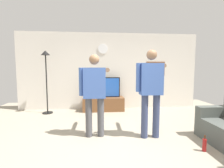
{
  "coord_description": "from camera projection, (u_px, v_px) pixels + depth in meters",
  "views": [
    {
      "loc": [
        -0.44,
        -2.91,
        1.44
      ],
      "look_at": [
        -0.07,
        1.2,
        1.05
      ],
      "focal_mm": 26.02,
      "sensor_mm": 36.0,
      "label": 1
    }
  ],
  "objects": [
    {
      "name": "floor_lamp",
      "position": [
        46.0,
        69.0,
        5.13
      ],
      "size": [
        0.32,
        0.32,
        2.01
      ],
      "color": "black",
      "rests_on": "ground_plane"
    },
    {
      "name": "person_standing_nearer_couch",
      "position": [
        151.0,
        88.0,
        3.34
      ],
      "size": [
        0.63,
        0.78,
        1.82
      ],
      "color": "#384266",
      "rests_on": "ground_plane"
    },
    {
      "name": "tv_stand",
      "position": [
        103.0,
        104.0,
        5.59
      ],
      "size": [
        1.39,
        0.56,
        0.46
      ],
      "color": "brown",
      "rests_on": "ground_plane"
    },
    {
      "name": "wall_clock",
      "position": [
        103.0,
        49.0,
        5.7
      ],
      "size": [
        0.34,
        0.03,
        0.34
      ],
      "primitive_type": "cylinder",
      "rotation": [
        1.57,
        0.0,
        0.0
      ],
      "color": "white"
    },
    {
      "name": "television",
      "position": [
        103.0,
        87.0,
        5.59
      ],
      "size": [
        1.14,
        0.07,
        0.69
      ],
      "color": "black",
      "rests_on": "tv_stand"
    },
    {
      "name": "framed_picture",
      "position": [
        155.0,
        69.0,
        5.95
      ],
      "size": [
        0.69,
        0.04,
        0.52
      ],
      "primitive_type": "cube",
      "color": "brown"
    },
    {
      "name": "back_wall",
      "position": [
        110.0,
        71.0,
        5.86
      ],
      "size": [
        6.4,
        0.1,
        2.7
      ],
      "primitive_type": "cube",
      "color": "silver",
      "rests_on": "ground_plane"
    },
    {
      "name": "beverage_bottle",
      "position": [
        204.0,
        145.0,
        2.83
      ],
      "size": [
        0.07,
        0.07,
        0.29
      ],
      "color": "maroon",
      "rests_on": "ground_plane"
    },
    {
      "name": "ground_plane",
      "position": [
        122.0,
        145.0,
        3.06
      ],
      "size": [
        8.4,
        8.4,
        0.0
      ],
      "primitive_type": "plane",
      "color": "#9E937F"
    },
    {
      "name": "person_standing_nearer_lamp",
      "position": [
        95.0,
        90.0,
        3.4
      ],
      "size": [
        0.64,
        0.78,
        1.73
      ],
      "color": "#4C4C51",
      "rests_on": "ground_plane"
    }
  ]
}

